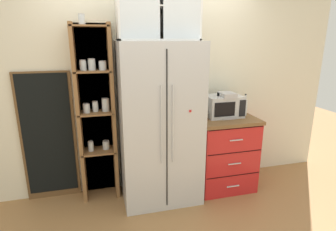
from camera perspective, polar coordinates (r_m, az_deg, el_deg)
ground_plane at (r=3.51m, az=-1.57°, el=-16.30°), size 10.58×10.58×0.00m
wall_back_cream at (r=3.42m, az=-3.27°, el=5.84°), size 4.89×0.10×2.55m
refrigerator at (r=3.14m, az=-1.77°, el=-1.74°), size 0.89×0.69×1.84m
pantry_shelf_column at (r=3.27m, az=-14.75°, el=0.98°), size 0.46×0.31×2.11m
counter_cabinet at (r=3.59m, az=11.39°, el=-7.42°), size 0.73×0.63×0.93m
microwave at (r=3.45m, az=11.45°, el=1.96°), size 0.44×0.33×0.26m
coffee_maker at (r=3.41m, az=11.90°, el=2.21°), size 0.17×0.20×0.31m
mug_cream at (r=3.29m, az=7.51°, el=-0.01°), size 0.12×0.08×0.09m
mug_charcoal at (r=3.46m, az=11.62°, el=0.50°), size 0.12×0.09×0.08m
bottle_clear at (r=3.56m, az=15.69°, el=1.93°), size 0.06×0.06×0.27m
upper_cabinet at (r=3.05m, az=-2.20°, el=21.56°), size 0.85×0.32×0.67m
chalkboard_menu at (r=3.45m, az=-23.59°, el=-4.13°), size 0.60×0.04×1.52m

